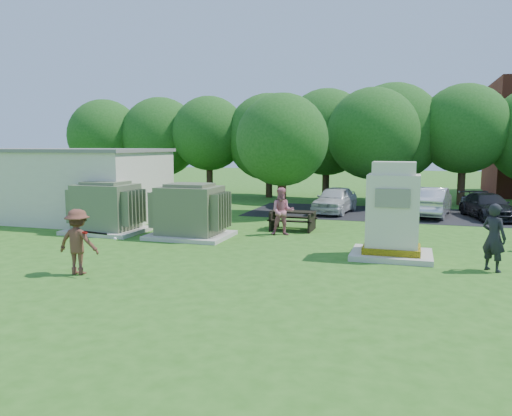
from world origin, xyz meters
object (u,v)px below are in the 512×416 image
(person_at_picnic, at_px, (282,211))
(car_white, at_px, (335,200))
(transformer_right, at_px, (190,212))
(transformer_left, at_px, (106,209))
(person_by_generator, at_px, (494,238))
(car_silver_a, at_px, (431,202))
(batter, at_px, (78,242))
(car_dark, at_px, (488,206))
(picnic_table, at_px, (293,218))
(generator_cabinet, at_px, (393,216))

(person_at_picnic, bearing_deg, car_white, 67.31)
(transformer_right, bearing_deg, transformer_left, 180.00)
(person_by_generator, distance_m, car_silver_a, 11.09)
(batter, bearing_deg, transformer_right, -98.74)
(batter, xyz_separation_m, person_by_generator, (10.87, 3.75, 0.06))
(transformer_right, bearing_deg, car_dark, 37.27)
(transformer_right, height_order, car_silver_a, transformer_right)
(picnic_table, relative_size, car_silver_a, 0.42)
(generator_cabinet, height_order, person_by_generator, generator_cabinet)
(picnic_table, relative_size, car_white, 0.46)
(transformer_right, xyz_separation_m, generator_cabinet, (7.51, -1.24, 0.35))
(transformer_right, distance_m, person_at_picnic, 3.59)
(car_white, bearing_deg, batter, -101.12)
(car_white, bearing_deg, generator_cabinet, -64.45)
(generator_cabinet, height_order, picnic_table, generator_cabinet)
(transformer_left, bearing_deg, transformer_right, 0.00)
(car_dark, bearing_deg, generator_cabinet, -126.13)
(transformer_right, distance_m, picnic_table, 4.41)
(transformer_left, relative_size, person_at_picnic, 1.60)
(car_silver_a, bearing_deg, car_white, 11.01)
(picnic_table, bearing_deg, person_by_generator, -35.79)
(transformer_left, height_order, car_dark, transformer_left)
(batter, bearing_deg, person_by_generator, -164.09)
(person_by_generator, bearing_deg, transformer_right, 29.05)
(car_silver_a, height_order, car_dark, car_silver_a)
(person_by_generator, bearing_deg, car_dark, -55.56)
(transformer_right, height_order, car_dark, transformer_right)
(batter, height_order, car_silver_a, batter)
(transformer_left, bearing_deg, person_at_picnic, 12.29)
(person_at_picnic, bearing_deg, transformer_right, -169.83)
(picnic_table, xyz_separation_m, car_silver_a, (5.62, 6.01, 0.23))
(batter, height_order, car_dark, batter)
(person_by_generator, bearing_deg, car_white, -19.76)
(picnic_table, relative_size, person_at_picnic, 0.99)
(car_white, relative_size, car_dark, 0.98)
(batter, distance_m, car_white, 15.35)
(person_at_picnic, relative_size, car_white, 0.46)
(person_at_picnic, bearing_deg, car_silver_a, 37.09)
(generator_cabinet, xyz_separation_m, person_at_picnic, (-4.26, 2.75, -0.38))
(generator_cabinet, bearing_deg, car_white, 108.37)
(transformer_left, distance_m, car_dark, 17.61)
(batter, xyz_separation_m, car_silver_a, (9.57, 14.76, -0.17))
(person_by_generator, relative_size, person_at_picnic, 1.02)
(transformer_left, bearing_deg, car_white, 47.42)
(generator_cabinet, distance_m, picnic_table, 5.86)
(transformer_right, relative_size, person_at_picnic, 1.60)
(picnic_table, distance_m, batter, 9.60)
(generator_cabinet, distance_m, car_white, 10.42)
(transformer_right, bearing_deg, person_by_generator, -11.95)
(car_dark, bearing_deg, picnic_table, -158.06)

